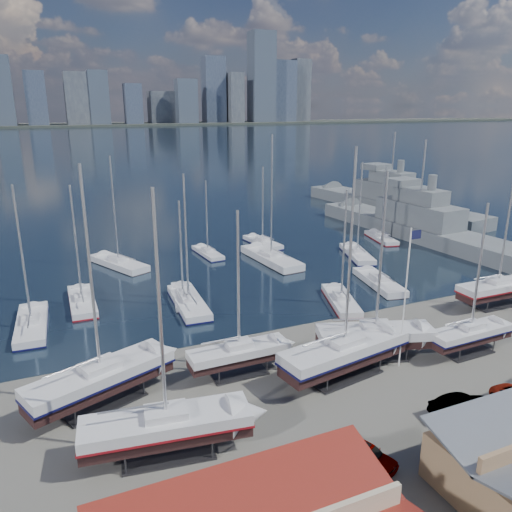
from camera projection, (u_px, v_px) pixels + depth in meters
name	position (u px, v px, depth m)	size (l,w,h in m)	color
ground	(377.00, 365.00, 43.32)	(1400.00, 1400.00, 0.00)	#605E59
water	(74.00, 142.00, 314.79)	(1400.00, 600.00, 0.40)	#182A37
far_shore	(54.00, 125.00, 542.08)	(1400.00, 80.00, 2.20)	#2D332D
skyline	(42.00, 88.00, 522.61)	(639.14, 43.80, 107.69)	#475166
sailboat_cradle_0	(101.00, 378.00, 37.11)	(11.62, 7.01, 18.01)	#2D2D33
sailboat_cradle_1	(167.00, 426.00, 31.59)	(11.13, 4.52, 17.36)	#2D2D33
sailboat_cradle_2	(239.00, 353.00, 41.27)	(8.50, 2.41, 14.02)	#2D2D33
sailboat_cradle_3	(345.00, 352.00, 40.98)	(12.14, 5.13, 18.79)	#2D2D33
sailboat_cradle_4	(375.00, 335.00, 44.17)	(10.59, 6.05, 16.63)	#2D2D33
sailboat_cradle_5	(470.00, 334.00, 44.85)	(8.53, 2.58, 13.87)	#2D2D33
sailboat_cradle_6	(498.00, 288.00, 55.65)	(9.96, 2.95, 16.03)	#2D2D33
sailboat_moored_0	(32.00, 326.00, 50.26)	(3.43, 10.38, 15.31)	black
sailboat_moored_1	(82.00, 303.00, 56.23)	(2.87, 9.60, 14.27)	black
sailboat_moored_2	(119.00, 265.00, 69.71)	(7.13, 10.92, 16.07)	black
sailboat_moored_3	(189.00, 304.00, 55.83)	(3.57, 10.58, 15.57)	black
sailboat_moored_4	(183.00, 297.00, 57.97)	(3.71, 8.32, 12.14)	black
sailboat_moored_5	(208.00, 253.00, 75.05)	(2.79, 8.03, 11.79)	black
sailboat_moored_6	(341.00, 302.00, 56.58)	(5.32, 9.48, 13.67)	black
sailboat_moored_7	(271.00, 260.00, 71.91)	(4.53, 12.70, 18.80)	black
sailboat_moored_8	(263.00, 243.00, 80.65)	(3.55, 9.05, 13.17)	black
sailboat_moored_9	(379.00, 283.00, 62.40)	(4.58, 10.28, 15.00)	black
sailboat_moored_10	(357.00, 255.00, 74.19)	(5.57, 10.16, 14.63)	black
sailboat_moored_11	(381.00, 239.00, 83.46)	(4.17, 8.88, 12.80)	black
naval_ship_east	(417.00, 228.00, 85.03)	(10.09, 44.49, 17.97)	slate
naval_ship_west	(389.00, 203.00, 106.31)	(13.04, 46.08, 18.10)	slate
car_a	(367.00, 454.00, 31.26)	(1.60, 3.98, 1.36)	gray
car_b	(464.00, 407.00, 35.86)	(1.70, 4.89, 1.61)	gray
flagpole	(407.00, 289.00, 41.17)	(1.09, 0.12, 12.31)	white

